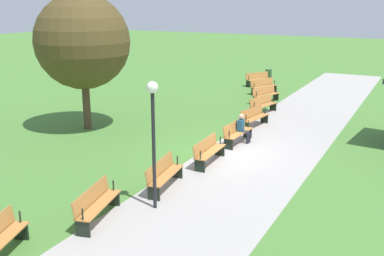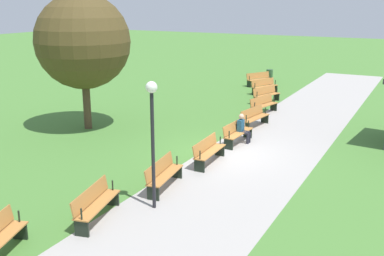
{
  "view_description": "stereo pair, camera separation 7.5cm",
  "coord_description": "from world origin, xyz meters",
  "px_view_note": "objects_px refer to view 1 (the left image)",
  "views": [
    {
      "loc": [
        15.29,
        6.52,
        5.66
      ],
      "look_at": [
        -0.0,
        -1.47,
        0.8
      ],
      "focal_mm": 42.6,
      "sensor_mm": 36.0,
      "label": 1
    },
    {
      "loc": [
        15.26,
        6.59,
        5.66
      ],
      "look_at": [
        -0.0,
        -1.47,
        0.8
      ],
      "focal_mm": 42.6,
      "sensor_mm": 36.0,
      "label": 2
    }
  ],
  "objects_px": {
    "bench_2": "(265,94)",
    "tree_1": "(83,42)",
    "bench_6": "(208,150)",
    "bench_8": "(96,203)",
    "bench_0": "(258,79)",
    "lamp_post": "(153,120)",
    "bench_7": "(164,174)",
    "bench_4": "(254,117)",
    "person_seated": "(243,127)",
    "bench_1": "(263,86)",
    "trash_bin": "(269,76)",
    "bench_5": "(237,132)",
    "bench_3": "(263,104)"
  },
  "relations": [
    {
      "from": "bench_0",
      "to": "bench_8",
      "type": "distance_m",
      "value": 21.05
    },
    {
      "from": "tree_1",
      "to": "bench_6",
      "type": "bearing_deg",
      "value": 76.76
    },
    {
      "from": "bench_1",
      "to": "bench_5",
      "type": "relative_size",
      "value": 1.0
    },
    {
      "from": "bench_7",
      "to": "bench_8",
      "type": "xyz_separation_m",
      "value": [
        2.65,
        -0.5,
        0.0
      ]
    },
    {
      "from": "bench_4",
      "to": "bench_7",
      "type": "bearing_deg",
      "value": 8.02
    },
    {
      "from": "bench_0",
      "to": "bench_7",
      "type": "height_order",
      "value": "same"
    },
    {
      "from": "bench_2",
      "to": "trash_bin",
      "type": "height_order",
      "value": "bench_2"
    },
    {
      "from": "bench_2",
      "to": "bench_3",
      "type": "xyz_separation_m",
      "value": [
        2.59,
        0.74,
        0.0
      ]
    },
    {
      "from": "bench_1",
      "to": "trash_bin",
      "type": "bearing_deg",
      "value": -141.79
    },
    {
      "from": "bench_7",
      "to": "bench_5",
      "type": "bearing_deg",
      "value": 169.32
    },
    {
      "from": "bench_5",
      "to": "bench_1",
      "type": "bearing_deg",
      "value": -164.02
    },
    {
      "from": "bench_5",
      "to": "tree_1",
      "type": "relative_size",
      "value": 0.33
    },
    {
      "from": "bench_4",
      "to": "bench_6",
      "type": "xyz_separation_m",
      "value": [
        5.37,
        0.25,
        0.0
      ]
    },
    {
      "from": "bench_3",
      "to": "tree_1",
      "type": "bearing_deg",
      "value": -30.46
    },
    {
      "from": "bench_6",
      "to": "bench_8",
      "type": "height_order",
      "value": "same"
    },
    {
      "from": "bench_3",
      "to": "bench_5",
      "type": "height_order",
      "value": "same"
    },
    {
      "from": "bench_1",
      "to": "lamp_post",
      "type": "xyz_separation_m",
      "value": [
        17.11,
        2.71,
        2.07
      ]
    },
    {
      "from": "bench_0",
      "to": "tree_1",
      "type": "distance_m",
      "value": 14.68
    },
    {
      "from": "bench_6",
      "to": "bench_8",
      "type": "bearing_deg",
      "value": -10.65
    },
    {
      "from": "bench_8",
      "to": "lamp_post",
      "type": "height_order",
      "value": "lamp_post"
    },
    {
      "from": "tree_1",
      "to": "trash_bin",
      "type": "distance_m",
      "value": 16.46
    },
    {
      "from": "bench_1",
      "to": "trash_bin",
      "type": "relative_size",
      "value": 2.25
    },
    {
      "from": "trash_bin",
      "to": "bench_4",
      "type": "bearing_deg",
      "value": 15.33
    },
    {
      "from": "bench_2",
      "to": "bench_7",
      "type": "height_order",
      "value": "same"
    },
    {
      "from": "bench_6",
      "to": "tree_1",
      "type": "distance_m",
      "value": 7.87
    },
    {
      "from": "bench_0",
      "to": "bench_3",
      "type": "bearing_deg",
      "value": 50.7
    },
    {
      "from": "bench_0",
      "to": "bench_1",
      "type": "distance_m",
      "value": 2.69
    },
    {
      "from": "bench_0",
      "to": "bench_7",
      "type": "relative_size",
      "value": 0.97
    },
    {
      "from": "bench_2",
      "to": "tree_1",
      "type": "bearing_deg",
      "value": -12.3
    },
    {
      "from": "bench_0",
      "to": "bench_1",
      "type": "height_order",
      "value": "same"
    },
    {
      "from": "bench_7",
      "to": "trash_bin",
      "type": "bearing_deg",
      "value": -178.71
    },
    {
      "from": "bench_4",
      "to": "bench_8",
      "type": "xyz_separation_m",
      "value": [
        10.7,
        -0.5,
        0.0
      ]
    },
    {
      "from": "bench_3",
      "to": "lamp_post",
      "type": "xyz_separation_m",
      "value": [
        12.01,
        0.99,
        2.07
      ]
    },
    {
      "from": "bench_4",
      "to": "bench_2",
      "type": "bearing_deg",
      "value": -158.68
    },
    {
      "from": "bench_5",
      "to": "bench_7",
      "type": "xyz_separation_m",
      "value": [
        5.37,
        -0.25,
        0.0
      ]
    },
    {
      "from": "bench_2",
      "to": "tree_1",
      "type": "xyz_separation_m",
      "value": [
        8.99,
        -5.4,
        3.43
      ]
    },
    {
      "from": "bench_4",
      "to": "bench_8",
      "type": "distance_m",
      "value": 10.71
    },
    {
      "from": "bench_0",
      "to": "bench_5",
      "type": "relative_size",
      "value": 0.98
    },
    {
      "from": "bench_0",
      "to": "lamp_post",
      "type": "height_order",
      "value": "lamp_post"
    },
    {
      "from": "bench_4",
      "to": "bench_7",
      "type": "relative_size",
      "value": 1.0
    },
    {
      "from": "bench_1",
      "to": "bench_8",
      "type": "bearing_deg",
      "value": 29.38
    },
    {
      "from": "person_seated",
      "to": "bench_3",
      "type": "bearing_deg",
      "value": -167.3
    },
    {
      "from": "bench_2",
      "to": "bench_6",
      "type": "height_order",
      "value": "same"
    },
    {
      "from": "person_seated",
      "to": "trash_bin",
      "type": "xyz_separation_m",
      "value": [
        -14.44,
        -3.69,
        -0.19
      ]
    },
    {
      "from": "bench_6",
      "to": "bench_1",
      "type": "bearing_deg",
      "value": -172.03
    },
    {
      "from": "bench_5",
      "to": "person_seated",
      "type": "relative_size",
      "value": 1.66
    },
    {
      "from": "bench_6",
      "to": "bench_7",
      "type": "xyz_separation_m",
      "value": [
        2.68,
        -0.25,
        0.0
      ]
    },
    {
      "from": "bench_8",
      "to": "person_seated",
      "type": "xyz_separation_m",
      "value": [
        -8.24,
        0.9,
        0.16
      ]
    },
    {
      "from": "bench_6",
      "to": "bench_2",
      "type": "bearing_deg",
      "value": -174.69
    },
    {
      "from": "bench_3",
      "to": "person_seated",
      "type": "xyz_separation_m",
      "value": [
        5.11,
        0.9,
        0.16
      ]
    }
  ]
}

